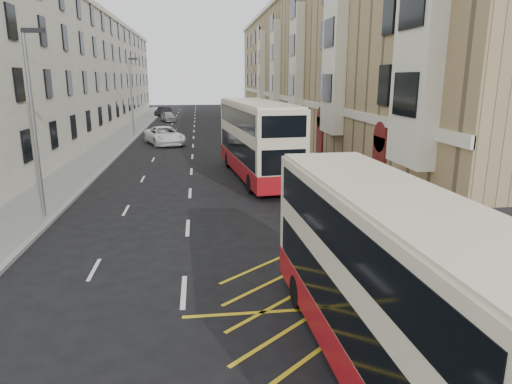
{
  "coord_description": "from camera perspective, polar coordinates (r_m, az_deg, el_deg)",
  "views": [
    {
      "loc": [
        0.6,
        -8.58,
        6.19
      ],
      "look_at": [
        2.69,
        8.13,
        1.95
      ],
      "focal_mm": 32.0,
      "sensor_mm": 36.0,
      "label": 1
    }
  ],
  "objects": [
    {
      "name": "ground",
      "position": [
        10.6,
        -9.7,
        -21.84
      ],
      "size": [
        200.0,
        200.0,
        0.0
      ],
      "primitive_type": "plane",
      "color": "black",
      "rests_on": "ground"
    },
    {
      "name": "pavement_right",
      "position": [
        39.76,
        3.71,
        5.27
      ],
      "size": [
        4.0,
        120.0,
        0.15
      ],
      "primitive_type": "cube",
      "color": "#62625D",
      "rests_on": "ground"
    },
    {
      "name": "pavement_left",
      "position": [
        39.89,
        -18.8,
        4.57
      ],
      "size": [
        3.0,
        120.0,
        0.15
      ],
      "primitive_type": "cube",
      "color": "#62625D",
      "rests_on": "ground"
    },
    {
      "name": "kerb_right",
      "position": [
        39.44,
        0.85,
        5.22
      ],
      "size": [
        0.25,
        120.0,
        0.15
      ],
      "primitive_type": "cube",
      "color": "gray",
      "rests_on": "ground"
    },
    {
      "name": "kerb_left",
      "position": [
        39.62,
        -16.67,
        4.67
      ],
      "size": [
        0.25,
        120.0,
        0.15
      ],
      "primitive_type": "cube",
      "color": "gray",
      "rests_on": "ground"
    },
    {
      "name": "road_markings",
      "position": [
        53.94,
        -7.77,
        7.43
      ],
      "size": [
        10.0,
        110.0,
        0.01
      ],
      "primitive_type": null,
      "color": "silver",
      "rests_on": "ground"
    },
    {
      "name": "terrace_right",
      "position": [
        55.83,
        8.0,
        15.38
      ],
      "size": [
        10.75,
        79.0,
        15.25
      ],
      "color": "tan",
      "rests_on": "ground"
    },
    {
      "name": "terrace_left",
      "position": [
        55.87,
        -22.3,
        13.46
      ],
      "size": [
        9.18,
        79.0,
        13.25
      ],
      "color": "beige",
      "rests_on": "ground"
    },
    {
      "name": "guard_railing",
      "position": [
        16.3,
        13.65,
        -5.38
      ],
      "size": [
        0.06,
        6.56,
        1.01
      ],
      "color": "#BA2509",
      "rests_on": "pavement_right"
    },
    {
      "name": "street_lamp_near",
      "position": [
        21.78,
        -26.02,
        8.64
      ],
      "size": [
        0.93,
        0.18,
        8.0
      ],
      "color": "gray",
      "rests_on": "pavement_left"
    },
    {
      "name": "street_lamp_far",
      "position": [
        51.08,
        -15.27,
        11.92
      ],
      "size": [
        0.93,
        0.18,
        8.0
      ],
      "color": "gray",
      "rests_on": "pavement_left"
    },
    {
      "name": "double_decker_front",
      "position": [
        9.83,
        16.32,
        -11.35
      ],
      "size": [
        2.73,
        10.2,
        4.04
      ],
      "rotation": [
        0.0,
        0.0,
        0.04
      ],
      "color": "beige",
      "rests_on": "ground"
    },
    {
      "name": "double_decker_rear",
      "position": [
        28.54,
        0.14,
        6.55
      ],
      "size": [
        3.91,
        12.14,
        4.76
      ],
      "rotation": [
        0.0,
        0.0,
        0.1
      ],
      "color": "beige",
      "rests_on": "ground"
    },
    {
      "name": "pedestrian_near",
      "position": [
        13.47,
        28.98,
        -10.27
      ],
      "size": [
        0.7,
        0.52,
        1.76
      ],
      "primitive_type": "imported",
      "rotation": [
        0.0,
        0.0,
        3.31
      ],
      "color": "black",
      "rests_on": "pavement_right"
    },
    {
      "name": "pedestrian_far",
      "position": [
        14.2,
        19.95,
        -8.5
      ],
      "size": [
        1.0,
        0.71,
        1.57
      ],
      "primitive_type": "imported",
      "rotation": [
        0.0,
        0.0,
        2.74
      ],
      "color": "black",
      "rests_on": "pavement_right"
    },
    {
      "name": "white_van",
      "position": [
        44.3,
        -11.39,
        6.93
      ],
      "size": [
        4.59,
        6.62,
        1.68
      ],
      "primitive_type": "imported",
      "rotation": [
        0.0,
        0.0,
        0.33
      ],
      "color": "white",
      "rests_on": "ground"
    },
    {
      "name": "car_silver",
      "position": [
        67.5,
        -10.92,
        9.24
      ],
      "size": [
        2.74,
        4.52,
        1.44
      ],
      "primitive_type": "imported",
      "rotation": [
        0.0,
        0.0,
        0.26
      ],
      "color": "#97999D",
      "rests_on": "ground"
    },
    {
      "name": "car_dark",
      "position": [
        78.12,
        -11.53,
        9.86
      ],
      "size": [
        2.62,
        4.7,
        1.47
      ],
      "primitive_type": "imported",
      "rotation": [
        0.0,
        0.0,
        -0.25
      ],
      "color": "black",
      "rests_on": "ground"
    },
    {
      "name": "car_red",
      "position": [
        71.07,
        -3.43,
        9.65
      ],
      "size": [
        2.58,
        4.77,
        1.31
      ],
      "primitive_type": "imported",
      "rotation": [
        0.0,
        0.0,
        2.97
      ],
      "color": "#AA191D",
      "rests_on": "ground"
    }
  ]
}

